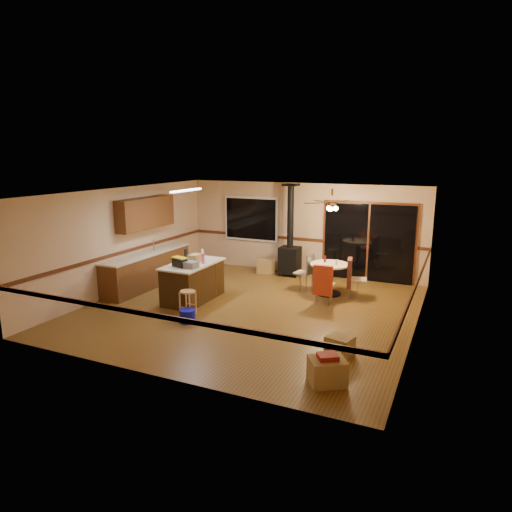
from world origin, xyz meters
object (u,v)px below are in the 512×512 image
Objects in this scene: wood_stove at (290,251)px; box_corner_a at (327,371)px; toolbox_grey at (188,264)px; chair_left at (307,268)px; kitchen_island at (193,282)px; toolbox_black at (180,262)px; chair_right at (351,273)px; dining_table at (329,273)px; blue_bucket at (187,316)px; box_under_window at (266,266)px; chair_near at (323,280)px; box_corner_b at (340,346)px; bar_stool at (188,303)px.

box_corner_a is at bearing -64.45° from wood_stove.
wood_stove is 3.64m from toolbox_grey.
wood_stove is 1.51m from chair_left.
chair_left is (2.21, 1.85, 0.14)m from kitchen_island.
box_corner_a is (2.71, -5.67, -0.53)m from wood_stove.
toolbox_grey is at bearing 5.13° from toolbox_black.
chair_right is at bearing 28.16° from kitchen_island.
kitchen_island is at bearing -147.83° from dining_table.
box_under_window is at bearing 91.61° from blue_bucket.
chair_near is at bearing -115.00° from chair_right.
chair_right is (0.42, 0.90, 0.00)m from chair_near.
dining_table reaches higher than box_corner_b.
toolbox_grey is at bearing -133.02° from chair_left.
toolbox_black is (-1.38, -3.45, 0.27)m from wood_stove.
box_corner_b is (0.61, -3.36, -0.42)m from chair_right.
bar_stool is 1.31× the size of box_corner_b.
chair_left is at bearing 58.53° from bar_stool.
bar_stool is at bearing 120.89° from blue_bucket.
dining_table is at bearing 105.34° from box_corner_a.
kitchen_island reaches higher than box_corner_a.
box_corner_b is at bearing -79.73° from chair_right.
chair_left is (-0.60, 0.08, 0.06)m from dining_table.
box_under_window is (0.08, 4.04, -0.07)m from bar_stool.
wood_stove reaches higher than toolbox_black.
kitchen_island is 4.80m from box_corner_a.
chair_right is (2.65, 3.10, 0.46)m from blue_bucket.
dining_table is at bearing 55.39° from blue_bucket.
wood_stove is at bearing 115.55° from box_corner_a.
bar_stool is 4.04m from box_under_window.
box_under_window is (0.64, 3.46, -0.79)m from toolbox_black.
toolbox_black is 3.28m from chair_near.
blue_bucket is at bearing -135.38° from chair_near.
chair_right is (2.03, -1.27, -0.13)m from wood_stove.
toolbox_grey is 0.65× the size of chair_near.
dining_table is (1.51, -1.28, -0.20)m from wood_stove.
chair_near is at bearing 112.68° from box_corner_b.
wood_stove reaches higher than box_corner_a.
kitchen_island is 4.85× the size of toolbox_black.
blue_bucket is (0.20, -0.34, -0.14)m from bar_stool.
chair_near is (2.91, 0.88, 0.14)m from kitchen_island.
wood_stove is 0.91m from box_under_window.
toolbox_grey reaches higher than blue_bucket.
chair_near is 1.33× the size of box_under_window.
wood_stove is 3.60× the size of chair_right.
blue_bucket is at bearing -59.11° from bar_stool.
box_corner_b is (3.94, -1.57, -0.28)m from kitchen_island.
wood_stove is 4.78× the size of box_corner_a.
chair_left is (2.09, 2.24, -0.38)m from toolbox_grey.
chair_left is 0.74× the size of chair_near.
toolbox_grey reaches higher than box_corner_b.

